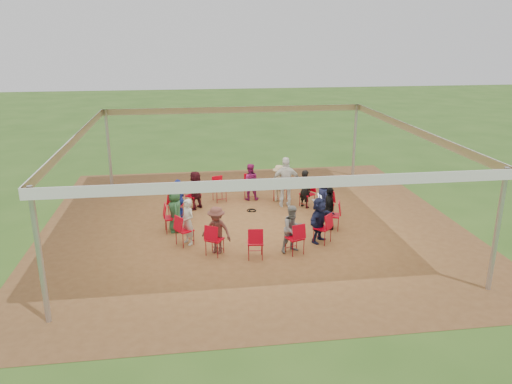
{
  "coord_description": "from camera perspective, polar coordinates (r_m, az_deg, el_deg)",
  "views": [
    {
      "loc": [
        -1.94,
        -14.72,
        5.82
      ],
      "look_at": [
        0.17,
        0.3,
        0.96
      ],
      "focal_mm": 35.0,
      "sensor_mm": 36.0,
      "label": 1
    }
  ],
  "objects": [
    {
      "name": "chair_7",
      "position": [
        15.38,
        -9.62,
        -2.93
      ],
      "size": [
        0.49,
        0.47,
        0.9
      ],
      "primitive_type": null,
      "rotation": [
        0.0,
        0.0,
        -1.44
      ],
      "color": "#BB0013",
      "rests_on": "ground"
    },
    {
      "name": "dirt_patch",
      "position": [
        15.94,
        -0.45,
        -3.62
      ],
      "size": [
        13.0,
        13.0,
        0.0
      ],
      "primitive_type": "plane",
      "color": "brown",
      "rests_on": "ground"
    },
    {
      "name": "cable_coil",
      "position": [
        17.05,
        -0.47,
        -2.12
      ],
      "size": [
        0.33,
        0.33,
        0.03
      ],
      "rotation": [
        0.0,
        0.0,
        0.04
      ],
      "color": "black",
      "rests_on": "ground"
    },
    {
      "name": "person_seated_5",
      "position": [
        16.32,
        -8.8,
        -0.82
      ],
      "size": [
        0.63,
        0.87,
        1.34
      ],
      "primitive_type": "imported",
      "rotation": [
        0.0,
        0.0,
        -1.89
      ],
      "color": "navy",
      "rests_on": "ground"
    },
    {
      "name": "chair_8",
      "position": [
        14.38,
        -8.16,
        -4.35
      ],
      "size": [
        0.6,
        0.59,
        0.9
      ],
      "primitive_type": null,
      "rotation": [
        0.0,
        0.0,
        -1.0
      ],
      "color": "#BB0013",
      "rests_on": "ground"
    },
    {
      "name": "person_seated_10",
      "position": [
        14.49,
        7.23,
        -3.17
      ],
      "size": [
        1.2,
        1.22,
        1.34
      ],
      "primitive_type": "imported",
      "rotation": [
        0.0,
        0.0,
        0.8
      ],
      "color": "#151A38",
      "rests_on": "ground"
    },
    {
      "name": "chair_4",
      "position": [
        17.95,
        -4.21,
        0.31
      ],
      "size": [
        0.55,
        0.56,
        0.9
      ],
      "primitive_type": null,
      "rotation": [
        0.0,
        0.0,
        -2.79
      ],
      "color": "#BB0013",
      "rests_on": "ground"
    },
    {
      "name": "chair_10",
      "position": [
        13.44,
        -0.08,
        -5.79
      ],
      "size": [
        0.46,
        0.48,
        0.9
      ],
      "primitive_type": null,
      "rotation": [
        0.0,
        0.0,
        -0.1
      ],
      "color": "#BB0013",
      "rests_on": "ground"
    },
    {
      "name": "ground",
      "position": [
        15.95,
        -0.45,
        -3.64
      ],
      "size": [
        80.0,
        80.0,
        0.0
      ],
      "primitive_type": "plane",
      "color": "#345A1C",
      "rests_on": "ground"
    },
    {
      "name": "person_seated_7",
      "position": [
        14.36,
        -7.8,
        -3.39
      ],
      "size": [
        0.54,
        0.59,
        1.34
      ],
      "primitive_type": "imported",
      "rotation": [
        0.0,
        0.0,
        -1.0
      ],
      "color": "#B8B6A4",
      "rests_on": "ground"
    },
    {
      "name": "standing_person",
      "position": [
        17.26,
        3.46,
        1.14
      ],
      "size": [
        1.07,
        0.6,
        1.77
      ],
      "primitive_type": "imported",
      "rotation": [
        0.0,
        0.0,
        3.07
      ],
      "color": "silver",
      "rests_on": "ground"
    },
    {
      "name": "person_seated_8",
      "position": [
        13.68,
        -4.54,
        -4.37
      ],
      "size": [
        0.96,
        0.82,
        1.34
      ],
      "primitive_type": "imported",
      "rotation": [
        0.0,
        0.0,
        -0.55
      ],
      "color": "#562D27",
      "rests_on": "ground"
    },
    {
      "name": "person_seated_6",
      "position": [
        15.31,
        -9.22,
        -2.1
      ],
      "size": [
        0.45,
        0.7,
        1.34
      ],
      "primitive_type": "imported",
      "rotation": [
        0.0,
        0.0,
        -1.44
      ],
      "color": "#275531",
      "rests_on": "ground"
    },
    {
      "name": "chair_6",
      "position": [
        16.43,
        -9.16,
        -1.55
      ],
      "size": [
        0.55,
        0.54,
        0.9
      ],
      "primitive_type": null,
      "rotation": [
        0.0,
        0.0,
        -1.89
      ],
      "color": "#BB0013",
      "rests_on": "ground"
    },
    {
      "name": "chair_11",
      "position": [
        13.75,
        4.47,
        -5.28
      ],
      "size": [
        0.55,
        0.56,
        0.9
      ],
      "primitive_type": null,
      "rotation": [
        0.0,
        0.0,
        0.35
      ],
      "color": "#BB0013",
      "rests_on": "ground"
    },
    {
      "name": "chair_2",
      "position": [
        18.01,
        2.79,
        0.4
      ],
      "size": [
        0.59,
        0.59,
        0.9
      ],
      "primitive_type": null,
      "rotation": [
        0.0,
        0.0,
        2.59
      ],
      "color": "#BB0013",
      "rests_on": "ground"
    },
    {
      "name": "tent",
      "position": [
        15.24,
        -0.47,
        4.69
      ],
      "size": [
        10.33,
        10.33,
        3.0
      ],
      "color": "#B2B2B7",
      "rests_on": "ground"
    },
    {
      "name": "chair_0",
      "position": [
        16.58,
        8.04,
        -1.31
      ],
      "size": [
        0.49,
        0.47,
        0.9
      ],
      "primitive_type": null,
      "rotation": [
        0.0,
        0.0,
        1.7
      ],
      "color": "#BB0013",
      "rests_on": "ground"
    },
    {
      "name": "person_seated_0",
      "position": [
        16.46,
        7.69,
        -0.6
      ],
      "size": [
        0.45,
        0.7,
        1.34
      ],
      "primitive_type": "imported",
      "rotation": [
        0.0,
        0.0,
        1.7
      ],
      "color": "#151A38",
      "rests_on": "ground"
    },
    {
      "name": "person_seated_11",
      "position": [
        15.46,
        8.36,
        -1.86
      ],
      "size": [
        0.63,
        0.87,
        1.34
      ],
      "primitive_type": "imported",
      "rotation": [
        0.0,
        0.0,
        1.25
      ],
      "color": "black",
      "rests_on": "ground"
    },
    {
      "name": "person_seated_4",
      "position": [
        17.19,
        -6.92,
        0.23
      ],
      "size": [
        1.2,
        1.22,
        1.34
      ],
      "primitive_type": "imported",
      "rotation": [
        0.0,
        0.0,
        -2.34
      ],
      "color": "#390E15",
      "rests_on": "ground"
    },
    {
      "name": "chair_12",
      "position": [
        14.52,
        7.61,
        -4.11
      ],
      "size": [
        0.61,
        0.61,
        0.9
      ],
      "primitive_type": null,
      "rotation": [
        0.0,
        0.0,
        0.8
      ],
      "color": "#BB0013",
      "rests_on": "ground"
    },
    {
      "name": "person_seated_2",
      "position": [
        17.84,
        2.67,
        0.99
      ],
      "size": [
        0.96,
        0.82,
        1.34
      ],
      "primitive_type": "imported",
      "rotation": [
        0.0,
        0.0,
        2.59
      ],
      "color": "tan",
      "rests_on": "ground"
    },
    {
      "name": "chair_13",
      "position": [
        15.54,
        8.76,
        -2.67
      ],
      "size": [
        0.55,
        0.54,
        0.9
      ],
      "primitive_type": null,
      "rotation": [
        0.0,
        0.0,
        1.25
      ],
      "color": "#BB0013",
      "rests_on": "ground"
    },
    {
      "name": "chair_9",
      "position": [
        13.67,
        -4.75,
        -5.43
      ],
      "size": [
        0.59,
        0.59,
        0.9
      ],
      "primitive_type": null,
      "rotation": [
        0.0,
        0.0,
        -0.55
      ],
      "color": "#BB0013",
      "rests_on": "ground"
    },
    {
      "name": "chair_3",
      "position": [
        18.19,
        -0.73,
        0.6
      ],
      "size": [
        0.46,
        0.48,
        0.9
      ],
      "primitive_type": null,
      "rotation": [
        0.0,
        0.0,
        3.04
      ],
      "color": "#BB0013",
      "rests_on": "ground"
    },
    {
      "name": "chair_1",
      "position": [
        17.45,
        5.88,
        -0.25
      ],
      "size": [
        0.6,
        0.59,
        0.9
      ],
      "primitive_type": null,
      "rotation": [
        0.0,
        0.0,
        2.15
      ],
      "color": "#BB0013",
      "rests_on": "ground"
    },
    {
      "name": "laptop",
      "position": [
        16.41,
        7.17,
        -0.78
      ],
      "size": [
        0.31,
        0.37,
        0.23
      ],
      "rotation": [
        0.0,
        0.0,
        1.7
      ],
      "color": "#B7B7BC",
      "rests_on": "ground"
    },
    {
      "name": "chair_5",
      "position": [
        17.33,
        -7.19,
        -0.42
      ],
      "size": [
        0.61,
        0.61,
        0.9
      ],
      "primitive_type": null,
      "rotation": [
        0.0,
        0.0,
        -2.34
      ],
      "color": "#BB0013",
      "rests_on": "ground"
    },
    {
      "name": "person_seated_3",
      "position": [
        18.01,
        -0.72,
        1.17
      ],
      "size": [
        0.69,
        0.44,
        1.34
      ],
      "primitive_type": "imported",
      "rotation": [
        0.0,
        0.0,
        3.04
      ],
      "color": "#831656",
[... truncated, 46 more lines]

